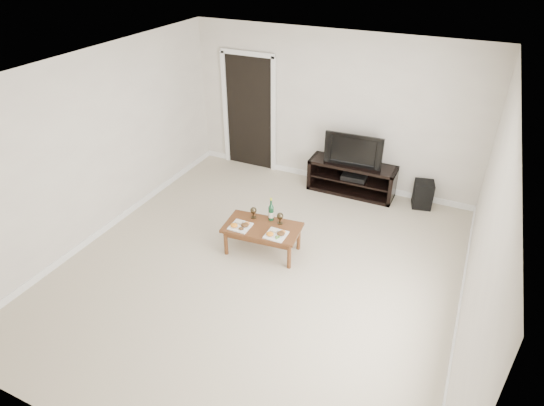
{
  "coord_description": "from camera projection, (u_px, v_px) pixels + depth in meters",
  "views": [
    {
      "loc": [
        2.15,
        -4.22,
        3.91
      ],
      "look_at": [
        -0.08,
        0.56,
        0.7
      ],
      "focal_mm": 30.0,
      "sensor_mm": 36.0,
      "label": 1
    }
  ],
  "objects": [
    {
      "name": "plate_left",
      "position": [
        240.0,
        225.0,
        6.16
      ],
      "size": [
        0.27,
        0.27,
        0.07
      ],
      "primitive_type": "cube",
      "color": "white",
      "rests_on": "coffee_table"
    },
    {
      "name": "goblet_left",
      "position": [
        253.0,
        213.0,
        6.33
      ],
      "size": [
        0.09,
        0.09,
        0.17
      ],
      "primitive_type": null,
      "color": "#39301F",
      "rests_on": "coffee_table"
    },
    {
      "name": "coffee_table",
      "position": [
        263.0,
        239.0,
        6.3
      ],
      "size": [
        1.09,
        0.66,
        0.42
      ],
      "primitive_type": "cube",
      "rotation": [
        0.0,
        0.0,
        0.1
      ],
      "color": "#592E18",
      "rests_on": "ground"
    },
    {
      "name": "subwoofer",
      "position": [
        423.0,
        194.0,
        7.32
      ],
      "size": [
        0.35,
        0.35,
        0.44
      ],
      "primitive_type": "cube",
      "rotation": [
        0.0,
        0.0,
        0.22
      ],
      "color": "black",
      "rests_on": "ground"
    },
    {
      "name": "doorway",
      "position": [
        249.0,
        113.0,
        8.22
      ],
      "size": [
        0.9,
        0.02,
        2.05
      ],
      "primitive_type": "cube",
      "color": "black",
      "rests_on": "ground"
    },
    {
      "name": "floor",
      "position": [
        260.0,
        268.0,
        6.08
      ],
      "size": [
        5.5,
        5.5,
        0.0
      ],
      "primitive_type": "plane",
      "color": "#B8AE94",
      "rests_on": "ground"
    },
    {
      "name": "goblet_right",
      "position": [
        280.0,
        218.0,
        6.21
      ],
      "size": [
        0.09,
        0.09,
        0.17
      ],
      "primitive_type": null,
      "color": "#39301F",
      "rests_on": "coffee_table"
    },
    {
      "name": "back_wall",
      "position": [
        333.0,
        111.0,
        7.55
      ],
      "size": [
        5.0,
        0.04,
        2.6
      ],
      "primitive_type": "cube",
      "color": "silver",
      "rests_on": "ground"
    },
    {
      "name": "media_console",
      "position": [
        352.0,
        178.0,
        7.69
      ],
      "size": [
        1.45,
        0.45,
        0.55
      ],
      "primitive_type": "cube",
      "color": "black",
      "rests_on": "ground"
    },
    {
      "name": "plate_right",
      "position": [
        276.0,
        233.0,
        5.99
      ],
      "size": [
        0.27,
        0.27,
        0.07
      ],
      "primitive_type": "cube",
      "color": "white",
      "rests_on": "coffee_table"
    },
    {
      "name": "ceiling",
      "position": [
        256.0,
        72.0,
        4.72
      ],
      "size": [
        5.0,
        5.5,
        0.04
      ],
      "primitive_type": "cube",
      "color": "white",
      "rests_on": "back_wall"
    },
    {
      "name": "av_receiver",
      "position": [
        354.0,
        176.0,
        7.64
      ],
      "size": [
        0.41,
        0.32,
        0.08
      ],
      "primitive_type": "cube",
      "rotation": [
        0.0,
        0.0,
        0.05
      ],
      "color": "black",
      "rests_on": "media_console"
    },
    {
      "name": "wine_bottle",
      "position": [
        271.0,
        209.0,
        6.24
      ],
      "size": [
        0.07,
        0.07,
        0.35
      ],
      "primitive_type": "cylinder",
      "color": "#103A21",
      "rests_on": "coffee_table"
    },
    {
      "name": "television",
      "position": [
        355.0,
        148.0,
        7.4
      ],
      "size": [
        0.96,
        0.17,
        0.55
      ],
      "primitive_type": "imported",
      "rotation": [
        0.0,
        0.0,
        0.04
      ],
      "color": "black",
      "rests_on": "media_console"
    }
  ]
}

